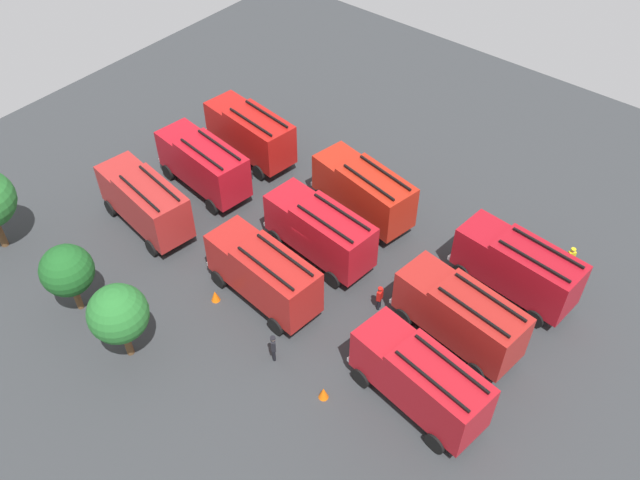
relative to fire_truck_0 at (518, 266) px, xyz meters
The scene contains 18 objects.
ground_plane 11.57m from the fire_truck_0, 25.09° to the left, with size 56.71×56.71×0.00m, color #2D3033.
fire_truck_0 is the anchor object (origin of this frame).
fire_truck_1 10.54m from the fire_truck_0, ahead, with size 7.52×3.76×3.88m.
fire_truck_2 20.35m from the fire_truck_0, ahead, with size 7.44×3.46×3.88m.
fire_truck_3 5.08m from the fire_truck_0, 82.13° to the left, with size 7.44×3.46×3.88m.
fire_truck_4 11.38m from the fire_truck_0, 24.74° to the left, with size 7.40×3.31×3.88m.
fire_truck_5 20.84m from the fire_truck_0, 13.02° to the left, with size 7.44×3.43×3.88m.
fire_truck_6 9.68m from the fire_truck_0, 89.38° to the left, with size 7.47×3.57×3.88m.
fire_truck_7 14.14m from the fire_truck_0, 41.54° to the left, with size 7.40×3.31×3.88m.
fire_truck_8 22.51m from the fire_truck_0, 25.24° to the left, with size 7.47×3.57×3.88m.
firefighter_0 14.28m from the fire_truck_0, 58.78° to the left, with size 0.47×0.47×1.81m.
firefighter_1 7.89m from the fire_truck_0, 48.64° to the left, with size 0.32×0.46×1.67m.
firefighter_2 4.19m from the fire_truck_0, 116.28° to the right, with size 0.46×0.47×1.80m.
firefighter_3 18.41m from the fire_truck_0, ahead, with size 0.47×0.36×1.64m.
tree_1 21.57m from the fire_truck_0, 51.05° to the left, with size 3.10×3.10×4.80m.
tree_2 24.61m from the fire_truck_0, 42.18° to the left, with size 2.89×2.89×4.49m.
traffic_cone_0 17.08m from the fire_truck_0, 41.65° to the left, with size 0.51×0.51×0.73m, color #F2600C.
traffic_cone_1 13.07m from the fire_truck_0, 72.52° to the left, with size 0.52×0.52×0.74m, color #F2600C.
Camera 1 is at (-18.04, 21.97, 29.24)m, focal length 37.60 mm.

